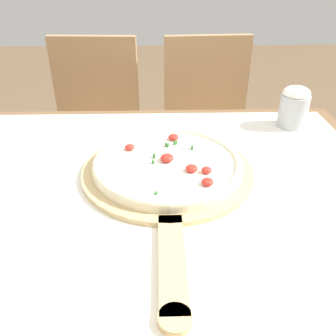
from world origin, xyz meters
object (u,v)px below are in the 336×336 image
object	(u,v)px
flour_cup	(294,106)
pizza_peel	(168,175)
chair_left	(96,127)
pizza	(168,163)
chair_right	(208,126)

from	to	relation	value
flour_cup	pizza_peel	bearing A→B (deg)	-143.51
flour_cup	chair_left	bearing A→B (deg)	142.57
pizza_peel	flour_cup	distance (m)	0.47
pizza_peel	chair_left	world-z (taller)	chair_left
pizza	chair_left	xyz separation A→B (m)	(-0.31, 0.78, -0.26)
pizza_peel	chair_left	bearing A→B (deg)	111.01
chair_right	flour_cup	distance (m)	0.62
pizza_peel	pizza	size ratio (longest dim) A/B	1.79
pizza_peel	chair_left	size ratio (longest dim) A/B	0.69
pizza	flour_cup	bearing A→B (deg)	34.24
pizza	chair_right	distance (m)	0.84
chair_left	chair_right	distance (m)	0.51
chair_right	pizza_peel	bearing A→B (deg)	-107.82
chair_left	flour_cup	size ratio (longest dim) A/B	7.45
chair_right	flour_cup	bearing A→B (deg)	-75.37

